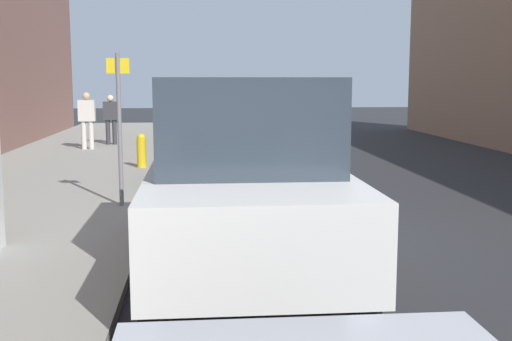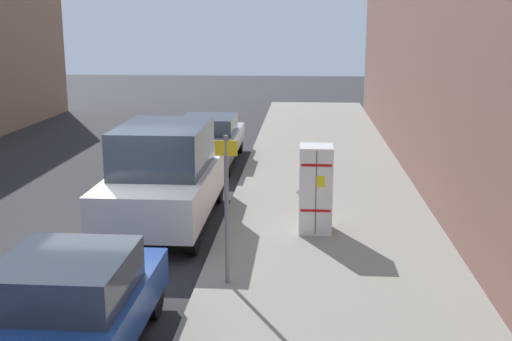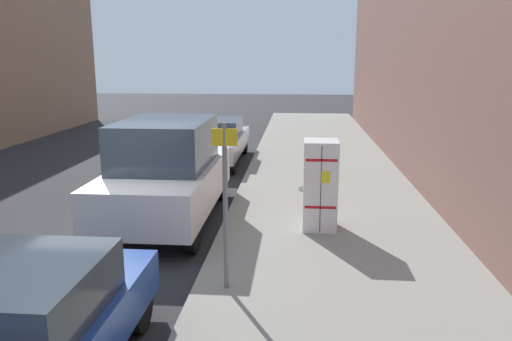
# 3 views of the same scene
# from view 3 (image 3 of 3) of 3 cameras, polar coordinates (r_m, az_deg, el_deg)

# --- Properties ---
(ground_plane) EXTENTS (80.00, 80.00, 0.00)m
(ground_plane) POSITION_cam_3_polar(r_m,az_deg,el_deg) (9.88, -14.81, -7.96)
(ground_plane) COLOR #28282B
(sidewalk_slab) EXTENTS (4.58, 44.00, 0.12)m
(sidewalk_slab) POSITION_cam_3_polar(r_m,az_deg,el_deg) (9.35, 9.42, -8.51)
(sidewalk_slab) COLOR gray
(sidewalk_slab) RESTS_ON ground
(discarded_refrigerator) EXTENTS (0.66, 0.72, 1.76)m
(discarded_refrigerator) POSITION_cam_3_polar(r_m,az_deg,el_deg) (9.82, 7.33, -1.64)
(discarded_refrigerator) COLOR white
(discarded_refrigerator) RESTS_ON sidewalk_slab
(manhole_cover) EXTENTS (0.70, 0.70, 0.02)m
(manhole_cover) POSITION_cam_3_polar(r_m,az_deg,el_deg) (12.89, 6.42, -2.14)
(manhole_cover) COLOR #47443F
(manhole_cover) RESTS_ON sidewalk_slab
(street_sign_post) EXTENTS (0.36, 0.07, 2.44)m
(street_sign_post) POSITION_cam_3_polar(r_m,az_deg,el_deg) (7.07, -3.53, -3.13)
(street_sign_post) COLOR slate
(street_sign_post) RESTS_ON sidewalk_slab
(parked_sedan_silver) EXTENTS (1.83, 4.63, 1.42)m
(parked_sedan_silver) POSITION_cam_3_polar(r_m,az_deg,el_deg) (16.72, -4.70, 3.48)
(parked_sedan_silver) COLOR silver
(parked_sedan_silver) RESTS_ON ground
(parked_van_white) EXTENTS (2.03, 4.73, 2.17)m
(parked_van_white) POSITION_cam_3_polar(r_m,az_deg,el_deg) (10.70, -10.16, -0.09)
(parked_van_white) COLOR silver
(parked_van_white) RESTS_ON ground
(parked_hatchback_blue) EXTENTS (1.76, 4.20, 1.42)m
(parked_hatchback_blue) POSITION_cam_3_polar(r_m,az_deg,el_deg) (5.69, -25.98, -16.99)
(parked_hatchback_blue) COLOR #23479E
(parked_hatchback_blue) RESTS_ON ground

